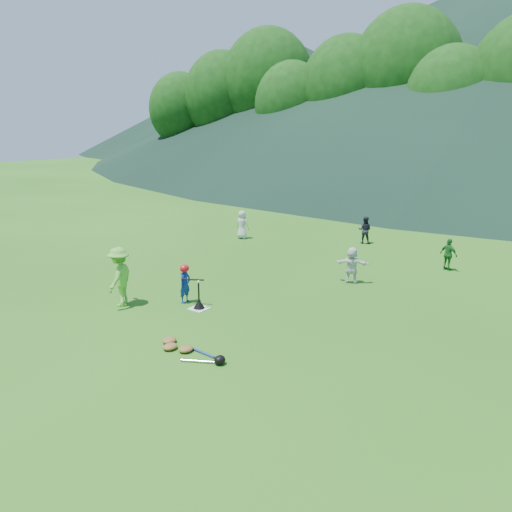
{
  "coord_description": "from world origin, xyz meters",
  "views": [
    {
      "loc": [
        8.44,
        -8.97,
        4.59
      ],
      "look_at": [
        0.0,
        2.5,
        0.9
      ],
      "focal_mm": 35.0,
      "sensor_mm": 36.0,
      "label": 1
    }
  ],
  "objects_px": {
    "home_plate": "(199,308)",
    "fielder_a": "(242,225)",
    "fielder_d": "(352,265)",
    "fielder_c": "(449,255)",
    "equipment_pile": "(186,349)",
    "fielder_b": "(365,230)",
    "batter_child": "(185,284)",
    "adult_coach": "(120,277)",
    "batting_tee": "(199,304)"
  },
  "relations": [
    {
      "from": "home_plate",
      "to": "fielder_a",
      "type": "xyz_separation_m",
      "value": [
        -4.29,
        7.34,
        0.59
      ]
    },
    {
      "from": "batter_child",
      "to": "equipment_pile",
      "type": "relative_size",
      "value": 0.57
    },
    {
      "from": "adult_coach",
      "to": "equipment_pile",
      "type": "distance_m",
      "value": 3.62
    },
    {
      "from": "fielder_a",
      "to": "fielder_c",
      "type": "distance_m",
      "value": 8.44
    },
    {
      "from": "fielder_d",
      "to": "equipment_pile",
      "type": "bearing_deg",
      "value": 64.52
    },
    {
      "from": "batting_tee",
      "to": "adult_coach",
      "type": "bearing_deg",
      "value": -151.48
    },
    {
      "from": "home_plate",
      "to": "batting_tee",
      "type": "bearing_deg",
      "value": 0.0
    },
    {
      "from": "fielder_b",
      "to": "fielder_c",
      "type": "xyz_separation_m",
      "value": [
        3.88,
        -2.03,
        -0.02
      ]
    },
    {
      "from": "fielder_d",
      "to": "fielder_a",
      "type": "bearing_deg",
      "value": -43.97
    },
    {
      "from": "home_plate",
      "to": "fielder_d",
      "type": "distance_m",
      "value": 4.94
    },
    {
      "from": "fielder_c",
      "to": "home_plate",
      "type": "bearing_deg",
      "value": 80.01
    },
    {
      "from": "batter_child",
      "to": "fielder_d",
      "type": "distance_m",
      "value": 5.1
    },
    {
      "from": "home_plate",
      "to": "fielder_d",
      "type": "relative_size",
      "value": 0.4
    },
    {
      "from": "fielder_c",
      "to": "batter_child",
      "type": "bearing_deg",
      "value": 75.93
    },
    {
      "from": "adult_coach",
      "to": "fielder_c",
      "type": "height_order",
      "value": "adult_coach"
    },
    {
      "from": "fielder_b",
      "to": "batting_tee",
      "type": "xyz_separation_m",
      "value": [
        -0.27,
        -9.57,
        -0.42
      ]
    },
    {
      "from": "batting_tee",
      "to": "equipment_pile",
      "type": "bearing_deg",
      "value": -53.69
    },
    {
      "from": "fielder_b",
      "to": "fielder_c",
      "type": "height_order",
      "value": "fielder_b"
    },
    {
      "from": "adult_coach",
      "to": "home_plate",
      "type": "bearing_deg",
      "value": 92.38
    },
    {
      "from": "fielder_a",
      "to": "fielder_c",
      "type": "height_order",
      "value": "fielder_a"
    },
    {
      "from": "fielder_b",
      "to": "fielder_c",
      "type": "distance_m",
      "value": 4.37
    },
    {
      "from": "home_plate",
      "to": "batting_tee",
      "type": "height_order",
      "value": "batting_tee"
    },
    {
      "from": "adult_coach",
      "to": "fielder_a",
      "type": "bearing_deg",
      "value": 170.06
    },
    {
      "from": "fielder_b",
      "to": "equipment_pile",
      "type": "distance_m",
      "value": 11.72
    },
    {
      "from": "home_plate",
      "to": "fielder_a",
      "type": "bearing_deg",
      "value": 120.3
    },
    {
      "from": "fielder_c",
      "to": "fielder_d",
      "type": "height_order",
      "value": "fielder_d"
    },
    {
      "from": "home_plate",
      "to": "fielder_c",
      "type": "distance_m",
      "value": 8.62
    },
    {
      "from": "fielder_a",
      "to": "fielder_d",
      "type": "xyz_separation_m",
      "value": [
        6.49,
        -2.95,
        -0.04
      ]
    },
    {
      "from": "adult_coach",
      "to": "fielder_d",
      "type": "height_order",
      "value": "adult_coach"
    },
    {
      "from": "fielder_c",
      "to": "equipment_pile",
      "type": "xyz_separation_m",
      "value": [
        -2.62,
        -9.61,
        -0.46
      ]
    },
    {
      "from": "home_plate",
      "to": "fielder_a",
      "type": "distance_m",
      "value": 8.53
    },
    {
      "from": "fielder_d",
      "to": "batter_child",
      "type": "bearing_deg",
      "value": 36.79
    },
    {
      "from": "fielder_c",
      "to": "fielder_d",
      "type": "relative_size",
      "value": 0.95
    },
    {
      "from": "batter_child",
      "to": "adult_coach",
      "type": "distance_m",
      "value": 1.71
    },
    {
      "from": "fielder_c",
      "to": "equipment_pile",
      "type": "height_order",
      "value": "fielder_c"
    },
    {
      "from": "batter_child",
      "to": "fielder_c",
      "type": "height_order",
      "value": "fielder_c"
    },
    {
      "from": "home_plate",
      "to": "fielder_c",
      "type": "relative_size",
      "value": 0.42
    },
    {
      "from": "home_plate",
      "to": "equipment_pile",
      "type": "height_order",
      "value": "equipment_pile"
    },
    {
      "from": "equipment_pile",
      "to": "home_plate",
      "type": "bearing_deg",
      "value": 126.31
    },
    {
      "from": "batter_child",
      "to": "fielder_d",
      "type": "bearing_deg",
      "value": -37.25
    },
    {
      "from": "home_plate",
      "to": "fielder_b",
      "type": "bearing_deg",
      "value": 88.39
    },
    {
      "from": "home_plate",
      "to": "equipment_pile",
      "type": "distance_m",
      "value": 2.57
    },
    {
      "from": "adult_coach",
      "to": "fielder_d",
      "type": "relative_size",
      "value": 1.41
    },
    {
      "from": "home_plate",
      "to": "adult_coach",
      "type": "height_order",
      "value": "adult_coach"
    },
    {
      "from": "fielder_a",
      "to": "batting_tee",
      "type": "height_order",
      "value": "fielder_a"
    },
    {
      "from": "fielder_d",
      "to": "batting_tee",
      "type": "distance_m",
      "value": 4.93
    },
    {
      "from": "batter_child",
      "to": "fielder_a",
      "type": "bearing_deg",
      "value": 23.38
    },
    {
      "from": "batter_child",
      "to": "fielder_b",
      "type": "relative_size",
      "value": 0.94
    },
    {
      "from": "fielder_b",
      "to": "batting_tee",
      "type": "bearing_deg",
      "value": 72.52
    },
    {
      "from": "adult_coach",
      "to": "equipment_pile",
      "type": "relative_size",
      "value": 0.88
    }
  ]
}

